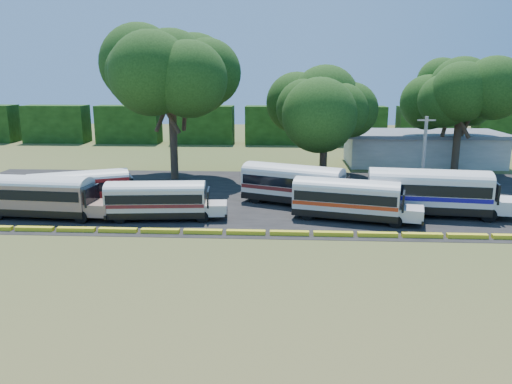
# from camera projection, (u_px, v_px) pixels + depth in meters

# --- Properties ---
(ground) EXTENTS (160.00, 160.00, 0.00)m
(ground) POSITION_uv_depth(u_px,v_px,m) (267.00, 239.00, 33.44)
(ground) COLOR #34551C
(ground) RESTS_ON ground
(asphalt_strip) EXTENTS (64.00, 24.00, 0.02)m
(asphalt_strip) POSITION_uv_depth(u_px,v_px,m) (283.00, 197.00, 45.04)
(asphalt_strip) COLOR black
(asphalt_strip) RESTS_ON ground
(curb) EXTENTS (53.70, 0.45, 0.30)m
(curb) POSITION_uv_depth(u_px,v_px,m) (268.00, 233.00, 34.37)
(curb) COLOR yellow
(curb) RESTS_ON ground
(terminal_building) EXTENTS (19.00, 9.00, 4.00)m
(terminal_building) POSITION_uv_depth(u_px,v_px,m) (422.00, 148.00, 61.18)
(terminal_building) COLOR silver
(terminal_building) RESTS_ON ground
(treeline_backdrop) EXTENTS (130.00, 4.00, 6.00)m
(treeline_backdrop) POSITION_uv_depth(u_px,v_px,m) (277.00, 125.00, 79.41)
(treeline_backdrop) COLOR black
(treeline_backdrop) RESTS_ON ground
(bus_beige) EXTENTS (10.17, 3.31, 3.29)m
(bus_beige) POSITION_uv_depth(u_px,v_px,m) (41.00, 194.00, 38.11)
(bus_beige) COLOR black
(bus_beige) RESTS_ON ground
(bus_red) EXTENTS (9.64, 6.09, 3.14)m
(bus_red) POSITION_uv_depth(u_px,v_px,m) (82.00, 187.00, 40.82)
(bus_red) COLOR black
(bus_red) RESTS_ON ground
(bus_cream_west) EXTENTS (9.26, 3.08, 2.99)m
(bus_cream_west) POSITION_uv_depth(u_px,v_px,m) (159.00, 198.00, 37.64)
(bus_cream_west) COLOR black
(bus_cream_west) RESTS_ON ground
(bus_cream_east) EXTENTS (10.61, 6.32, 3.43)m
(bus_cream_east) POSITION_uv_depth(u_px,v_px,m) (295.00, 182.00, 41.99)
(bus_cream_east) COLOR black
(bus_cream_east) RESTS_ON ground
(bus_white_red) EXTENTS (9.89, 4.67, 3.16)m
(bus_white_red) POSITION_uv_depth(u_px,v_px,m) (349.00, 197.00, 37.50)
(bus_white_red) COLOR black
(bus_white_red) RESTS_ON ground
(bus_white_blue) EXTENTS (11.39, 4.15, 3.66)m
(bus_white_blue) POSITION_uv_depth(u_px,v_px,m) (431.00, 190.00, 38.72)
(bus_white_blue) COLOR black
(bus_white_blue) RESTS_ON ground
(tree_west) EXTENTS (11.55, 11.55, 15.37)m
(tree_west) POSITION_uv_depth(u_px,v_px,m) (171.00, 72.00, 50.56)
(tree_west) COLOR #39291C
(tree_west) RESTS_ON ground
(tree_center) EXTENTS (9.71, 9.71, 11.85)m
(tree_center) POSITION_uv_depth(u_px,v_px,m) (325.00, 100.00, 52.22)
(tree_center) COLOR #39291C
(tree_center) RESTS_ON ground
(tree_east) EXTENTS (9.53, 9.53, 12.75)m
(tree_east) POSITION_uv_depth(u_px,v_px,m) (462.00, 90.00, 53.94)
(tree_east) COLOR #39291C
(tree_east) RESTS_ON ground
(utility_pole) EXTENTS (1.60, 0.30, 7.18)m
(utility_pole) POSITION_uv_depth(u_px,v_px,m) (424.00, 155.00, 45.16)
(utility_pole) COLOR gray
(utility_pole) RESTS_ON ground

